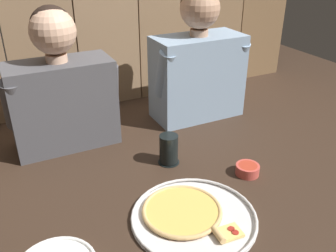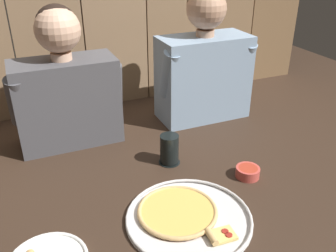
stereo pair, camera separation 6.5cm
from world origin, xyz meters
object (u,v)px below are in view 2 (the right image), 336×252
object	(u,v)px
pizza_tray	(185,215)
dipping_bowl	(248,172)
diner_right	(204,63)
diner_left	(65,86)
drinking_glass	(169,150)

from	to	relation	value
pizza_tray	dipping_bowl	bearing A→B (deg)	19.91
dipping_bowl	diner_right	size ratio (longest dim) A/B	0.14
pizza_tray	diner_left	xyz separation A→B (m)	(-0.23, 0.63, 0.24)
dipping_bowl	diner_right	distance (m)	0.58
pizza_tray	diner_right	xyz separation A→B (m)	(0.39, 0.63, 0.25)
pizza_tray	dipping_bowl	size ratio (longest dim) A/B	4.51
diner_left	diner_right	world-z (taller)	diner_right
drinking_glass	dipping_bowl	distance (m)	0.30
pizza_tray	drinking_glass	world-z (taller)	drinking_glass
drinking_glass	dipping_bowl	world-z (taller)	drinking_glass
diner_left	drinking_glass	bearing A→B (deg)	-46.20
drinking_glass	diner_left	bearing A→B (deg)	133.80
drinking_glass	diner_left	world-z (taller)	diner_left
dipping_bowl	diner_left	xyz separation A→B (m)	(-0.53, 0.52, 0.23)
dipping_bowl	pizza_tray	bearing A→B (deg)	-160.09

